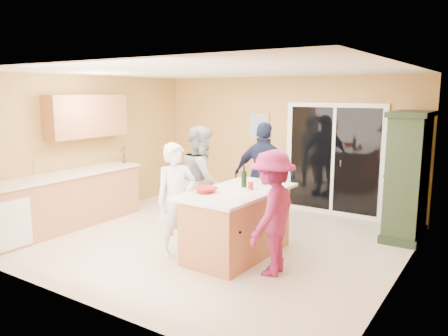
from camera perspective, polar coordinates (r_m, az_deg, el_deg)
The scene contains 22 objects.
floor at distance 6.96m, azimuth -1.50°, elevation -9.37°, with size 5.50×5.50×0.00m, color beige.
ceiling at distance 6.58m, azimuth -1.61°, elevation 12.54°, with size 5.50×5.00×0.10m, color white.
wall_back at distance 8.80m, azimuth 7.77°, elevation 3.30°, with size 5.50×0.10×2.60m, color #E5B05E.
wall_front at distance 4.84m, azimuth -18.68°, elevation -2.50°, with size 5.50×0.10×2.60m, color #E5B05E.
wall_left at distance 8.50m, azimuth -16.99°, elevation 2.73°, with size 0.10×5.00×2.60m, color #E5B05E.
wall_right at distance 5.58m, azimuth 22.36°, elevation -1.13°, with size 0.10×5.00×2.60m, color #E5B05E.
left_cabinet_run at distance 7.79m, azimuth -21.17°, elevation -4.41°, with size 0.65×3.05×1.24m.
upper_cabinets at distance 8.19m, azimuth -17.48°, elevation 6.49°, with size 0.35×1.60×0.75m, color #B46F46.
sliding_door at distance 8.40m, azimuth 14.10°, elevation 1.07°, with size 1.90×0.07×2.10m.
framed_picture at distance 9.00m, azimuth 4.58°, elevation 5.42°, with size 0.46×0.04×0.56m.
kitchen_island at distance 6.22m, azimuth 1.74°, elevation -7.43°, with size 1.05×1.84×0.95m.
green_hutch at distance 7.40m, azimuth 22.87°, elevation -1.15°, with size 0.58×1.09×2.01m.
woman_white at distance 6.15m, azimuth -6.26°, elevation -4.19°, with size 0.59×0.38×1.61m, color white.
woman_grey at distance 7.00m, azimuth -2.88°, elevation -1.73°, with size 0.86×0.67×1.77m, color #A1A1A3.
woman_navy at distance 7.37m, azimuth 5.28°, elevation -1.04°, with size 1.06×0.44×1.81m, color #1C203E.
woman_magenta at distance 5.55m, azimuth 6.30°, elevation -5.84°, with size 1.03×0.59×1.59m, color #9C2255.
serving_bowl at distance 5.94m, azimuth -2.35°, elevation -2.86°, with size 0.29×0.29×0.07m, color red.
tulip_vase at distance 8.65m, azimuth -12.99°, elevation 1.78°, with size 0.18×0.12×0.35m, color #A41510.
tumbler_near at distance 6.11m, azimuth 3.50°, elevation -2.33°, with size 0.07×0.07×0.11m, color red.
tumbler_far at distance 6.45m, azimuth 5.38°, elevation -1.74°, with size 0.07×0.07×0.10m, color red.
wine_bottle at distance 6.19m, azimuth 2.63°, elevation -1.46°, with size 0.08×0.08×0.33m.
white_plate at distance 6.07m, azimuth 2.53°, elevation -2.85°, with size 0.21×0.21×0.01m, color silver.
Camera 1 is at (3.74, -5.40, 2.29)m, focal length 35.00 mm.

